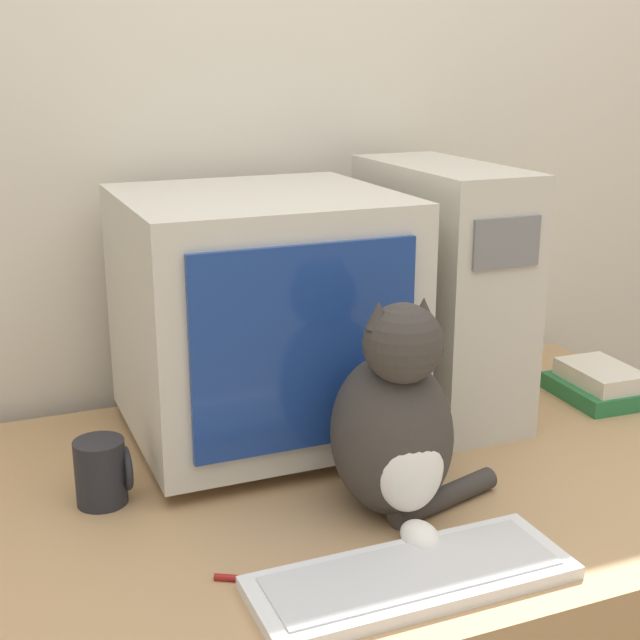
{
  "coord_description": "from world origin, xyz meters",
  "views": [
    {
      "loc": [
        -0.61,
        -0.76,
        1.42
      ],
      "look_at": [
        -0.09,
        0.48,
        1.01
      ],
      "focal_mm": 50.0,
      "sensor_mm": 36.0,
      "label": 1
    }
  ],
  "objects": [
    {
      "name": "pen",
      "position": [
        -0.27,
        0.19,
        0.76
      ],
      "size": [
        0.14,
        0.09,
        0.01
      ],
      "color": "maroon",
      "rests_on": "desk"
    },
    {
      "name": "book_stack",
      "position": [
        0.54,
        0.56,
        0.79
      ],
      "size": [
        0.14,
        0.19,
        0.07
      ],
      "color": "#28703D",
      "rests_on": "desk"
    },
    {
      "name": "computer_tower",
      "position": [
        0.23,
        0.66,
        0.99
      ],
      "size": [
        0.18,
        0.42,
        0.47
      ],
      "color": "beige",
      "rests_on": "desk"
    },
    {
      "name": "keyboard",
      "position": [
        -0.11,
        0.13,
        0.77
      ],
      "size": [
        0.43,
        0.15,
        0.02
      ],
      "color": "silver",
      "rests_on": "desk"
    },
    {
      "name": "mug",
      "position": [
        -0.44,
        0.5,
        0.81
      ],
      "size": [
        0.08,
        0.08,
        0.1
      ],
      "color": "#232328",
      "rests_on": "desk"
    },
    {
      "name": "wall_back",
      "position": [
        0.0,
        0.95,
        1.25
      ],
      "size": [
        7.0,
        0.05,
        2.5
      ],
      "color": "beige",
      "rests_on": "ground_plane"
    },
    {
      "name": "crt_monitor",
      "position": [
        -0.13,
        0.65,
        0.98
      ],
      "size": [
        0.45,
        0.44,
        0.44
      ],
      "color": "beige",
      "rests_on": "desk"
    },
    {
      "name": "cat",
      "position": [
        -0.04,
        0.3,
        0.89
      ],
      "size": [
        0.28,
        0.27,
        0.34
      ],
      "rotation": [
        0.0,
        0.0,
        -0.11
      ],
      "color": "#38332D",
      "rests_on": "desk"
    }
  ]
}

